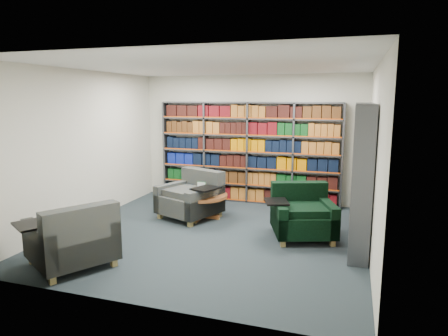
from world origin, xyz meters
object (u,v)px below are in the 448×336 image
(chair_teal_front, at_px, (74,241))
(coffee_table, at_px, (201,199))
(chair_green_right, at_px, (302,216))
(chair_teal_left, at_px, (193,198))

(chair_teal_front, relative_size, coffee_table, 1.38)
(chair_green_right, xyz_separation_m, coffee_table, (-1.97, 0.44, 0.03))
(chair_green_right, bearing_deg, chair_teal_front, -141.27)
(chair_teal_front, bearing_deg, chair_teal_left, 76.88)
(chair_green_right, bearing_deg, coffee_table, 167.52)
(chair_teal_front, distance_m, coffee_table, 2.80)
(chair_green_right, height_order, chair_teal_front, chair_teal_front)
(chair_teal_left, height_order, chair_teal_front, chair_teal_front)
(chair_teal_left, xyz_separation_m, chair_green_right, (2.16, -0.48, -0.01))
(chair_teal_left, xyz_separation_m, chair_teal_front, (-0.63, -2.72, 0.01))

